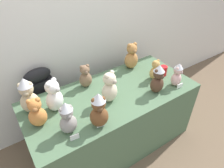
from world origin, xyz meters
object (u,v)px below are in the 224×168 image
Objects in this scene: teddy_bear_mocha at (85,77)px; teddy_bear_blush at (177,75)px; teddy_bear_honey at (155,70)px; teddy_bear_cream at (110,88)px; teddy_bear_chestnut at (99,111)px; instrument_case at (45,104)px; teddy_bear_snow at (54,96)px; teddy_bear_cocoa at (158,79)px; display_table at (112,119)px; party_cup_red at (163,71)px; teddy_bear_ash at (67,118)px; teddy_bear_caramel at (131,57)px; teddy_bear_ginger at (37,113)px; teddy_bear_sand at (28,96)px.

teddy_bear_blush is at bearing -23.66° from teddy_bear_mocha.
teddy_bear_cream is at bearing -178.36° from teddy_bear_honey.
teddy_bear_chestnut is 0.88m from teddy_bear_honey.
teddy_bear_snow reaches higher than instrument_case.
teddy_bear_blush is 0.25m from teddy_bear_cocoa.
display_table is 6.77× the size of teddy_bear_mocha.
display_table is 0.67m from teddy_bear_chestnut.
teddy_bear_ash is at bearing -171.81° from party_cup_red.
teddy_bear_chestnut is (-0.31, -0.28, 0.53)m from display_table.
teddy_bear_mocha is 0.33m from teddy_bear_cream.
teddy_bear_cream is at bearing -177.49° from party_cup_red.
teddy_bear_cream is 0.64m from teddy_bear_caramel.
teddy_bear_caramel reaches higher than teddy_bear_mocha.
teddy_bear_blush is 1.18m from teddy_bear_ash.
teddy_bear_ginger is at bearing 178.82° from party_cup_red.
party_cup_red is at bearing 31.96° from teddy_bear_chestnut.
teddy_bear_caramel is (0.61, 0.03, 0.03)m from teddy_bear_mocha.
teddy_bear_blush is 1.01× the size of teddy_bear_mocha.
teddy_bear_chestnut is at bearing -173.10° from teddy_bear_cocoa.
teddy_bear_chestnut is at bearing -164.97° from teddy_bear_honey.
party_cup_red is at bearing 9.67° from teddy_bear_ash.
teddy_bear_sand is at bearing 115.71° from teddy_bear_ash.
teddy_bear_snow is at bearing 169.61° from display_table.
teddy_bear_cream reaches higher than teddy_bear_mocha.
instrument_case is 3.62× the size of teddy_bear_blush.
teddy_bear_chestnut is at bearing -19.30° from teddy_bear_ginger.
teddy_bear_cocoa is (0.93, -0.01, 0.00)m from teddy_bear_ash.
instrument_case is 1.46m from teddy_bear_blush.
teddy_bear_honey is (1.25, -0.03, -0.02)m from teddy_bear_ginger.
teddy_bear_chestnut reaches higher than teddy_bear_cream.
teddy_bear_sand is (-1.25, 0.23, 0.06)m from teddy_bear_honey.
teddy_bear_mocha is 0.73× the size of teddy_bear_sand.
teddy_bear_mocha is 0.81× the size of teddy_bear_caramel.
display_table is 0.57m from teddy_bear_mocha.
teddy_bear_ginger is 0.49m from teddy_bear_chestnut.
instrument_case is at bearing 87.74° from teddy_bear_ginger.
teddy_bear_ginger is at bearing -111.83° from instrument_case.
teddy_bear_sand reaches higher than teddy_bear_ginger.
teddy_bear_caramel is at bearing 100.26° from teddy_bear_blush.
teddy_bear_chestnut reaches higher than display_table.
teddy_bear_snow is 0.21m from teddy_bear_sand.
teddy_bear_snow reaches higher than teddy_bear_blush.
teddy_bear_sand is (-1.18, -0.10, 0.03)m from teddy_bear_caramel.
teddy_bear_blush is 0.22m from party_cup_red.
teddy_bear_chestnut is 1.01m from party_cup_red.
party_cup_red is (0.14, 0.00, -0.05)m from teddy_bear_honey.
teddy_bear_ginger reaches higher than display_table.
teddy_bear_chestnut is at bearing -28.82° from teddy_bear_sand.
teddy_bear_snow is 0.31m from teddy_bear_ash.
teddy_bear_ash is (-1.17, 0.03, 0.02)m from teddy_bear_blush.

